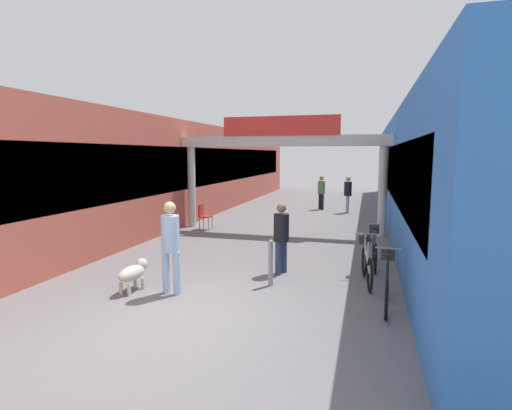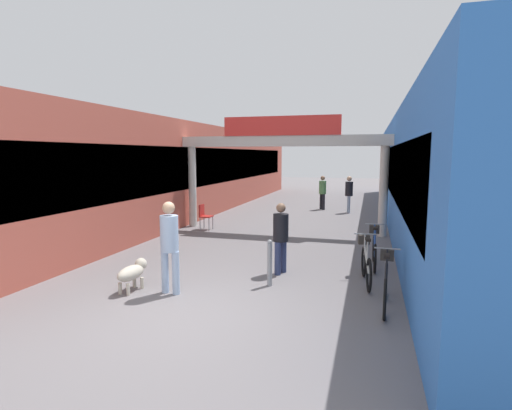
# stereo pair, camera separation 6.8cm
# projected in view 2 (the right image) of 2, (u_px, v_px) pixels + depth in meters

# --- Properties ---
(ground_plane) EXTENTS (80.00, 80.00, 0.00)m
(ground_plane) POSITION_uv_depth(u_px,v_px,m) (183.00, 314.00, 6.66)
(ground_plane) COLOR slate
(storefront_left) EXTENTS (3.00, 26.00, 3.89)m
(storefront_left) POSITION_uv_depth(u_px,v_px,m) (189.00, 170.00, 18.30)
(storefront_left) COLOR #B25142
(storefront_left) RESTS_ON ground_plane
(storefront_right) EXTENTS (3.00, 26.00, 3.89)m
(storefront_right) POSITION_uv_depth(u_px,v_px,m) (428.00, 173.00, 15.51)
(storefront_right) COLOR blue
(storefront_right) RESTS_ON ground_plane
(arcade_sign_gateway) EXTENTS (7.40, 0.47, 3.92)m
(arcade_sign_gateway) POSITION_uv_depth(u_px,v_px,m) (282.00, 151.00, 13.54)
(arcade_sign_gateway) COLOR beige
(arcade_sign_gateway) RESTS_ON ground_plane
(pedestrian_with_dog) EXTENTS (0.39, 0.37, 1.78)m
(pedestrian_with_dog) POSITION_uv_depth(u_px,v_px,m) (169.00, 241.00, 7.54)
(pedestrian_with_dog) COLOR #A5BFE0
(pedestrian_with_dog) RESTS_ON ground_plane
(pedestrian_companion) EXTENTS (0.43, 0.43, 1.59)m
(pedestrian_companion) POSITION_uv_depth(u_px,v_px,m) (281.00, 234.00, 8.83)
(pedestrian_companion) COLOR navy
(pedestrian_companion) RESTS_ON ground_plane
(pedestrian_carrying_crate) EXTENTS (0.47, 0.47, 1.63)m
(pedestrian_carrying_crate) POSITION_uv_depth(u_px,v_px,m) (323.00, 190.00, 19.15)
(pedestrian_carrying_crate) COLOR black
(pedestrian_carrying_crate) RESTS_ON ground_plane
(pedestrian_elderly_walking) EXTENTS (0.36, 0.39, 1.67)m
(pedestrian_elderly_walking) POSITION_uv_depth(u_px,v_px,m) (349.00, 192.00, 18.04)
(pedestrian_elderly_walking) COLOR #8C9EB2
(pedestrian_elderly_walking) RESTS_ON ground_plane
(dog_on_leash) EXTENTS (0.37, 0.81, 0.59)m
(dog_on_leash) POSITION_uv_depth(u_px,v_px,m) (133.00, 272.00, 7.79)
(dog_on_leash) COLOR beige
(dog_on_leash) RESTS_ON ground_plane
(bicycle_black_nearest) EXTENTS (0.46, 1.69, 0.98)m
(bicycle_black_nearest) POSITION_uv_depth(u_px,v_px,m) (386.00, 282.00, 6.98)
(bicycle_black_nearest) COLOR black
(bicycle_black_nearest) RESTS_ON ground_plane
(bicycle_silver_second) EXTENTS (0.46, 1.69, 0.98)m
(bicycle_silver_second) POSITION_uv_depth(u_px,v_px,m) (366.00, 262.00, 8.29)
(bicycle_silver_second) COLOR black
(bicycle_silver_second) RESTS_ON ground_plane
(bicycle_blue_third) EXTENTS (0.46, 1.69, 0.98)m
(bicycle_blue_third) POSITION_uv_depth(u_px,v_px,m) (374.00, 248.00, 9.50)
(bicycle_blue_third) COLOR black
(bicycle_blue_third) RESTS_ON ground_plane
(bollard_post_metal) EXTENTS (0.10, 0.10, 0.95)m
(bollard_post_metal) POSITION_uv_depth(u_px,v_px,m) (270.00, 262.00, 8.05)
(bollard_post_metal) COLOR gray
(bollard_post_metal) RESTS_ON ground_plane
(cafe_chair_red_nearer) EXTENTS (0.40, 0.40, 0.89)m
(cafe_chair_red_nearer) POSITION_uv_depth(u_px,v_px,m) (204.00, 214.00, 14.10)
(cafe_chair_red_nearer) COLOR gray
(cafe_chair_red_nearer) RESTS_ON ground_plane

